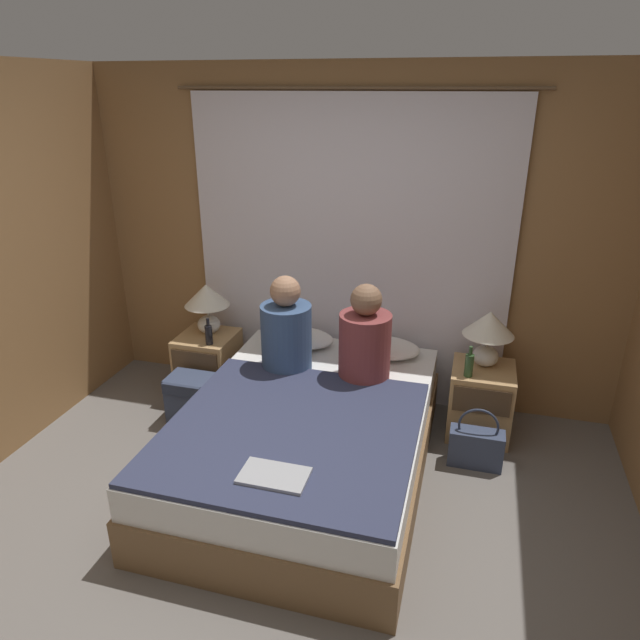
{
  "coord_description": "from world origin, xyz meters",
  "views": [
    {
      "loc": [
        0.9,
        -2.13,
        2.34
      ],
      "look_at": [
        0.0,
        1.12,
        0.95
      ],
      "focal_mm": 32.0,
      "sensor_mm": 36.0,
      "label": 1
    }
  ],
  "objects_px": {
    "lamp_right": "(489,329)",
    "person_left_in_bed": "(286,331)",
    "lamp_left": "(207,300)",
    "handbag_on_floor": "(476,446)",
    "person_right_in_bed": "(365,340)",
    "nightstand_right": "(480,401)",
    "beer_bottle_on_left_stand": "(209,334)",
    "laptop_on_bed": "(274,476)",
    "backpack_on_floor": "(191,396)",
    "pillow_left": "(297,338)",
    "bed": "(307,439)",
    "nightstand_left": "(209,364)",
    "pillow_right": "(382,347)",
    "beer_bottle_on_right_stand": "(469,365)"
  },
  "relations": [
    {
      "from": "nightstand_right",
      "to": "pillow_right",
      "type": "height_order",
      "value": "pillow_right"
    },
    {
      "from": "pillow_right",
      "to": "person_left_in_bed",
      "type": "relative_size",
      "value": 0.83
    },
    {
      "from": "pillow_right",
      "to": "beer_bottle_on_left_stand",
      "type": "distance_m",
      "value": 1.3
    },
    {
      "from": "nightstand_right",
      "to": "laptop_on_bed",
      "type": "bearing_deg",
      "value": -123.35
    },
    {
      "from": "lamp_left",
      "to": "lamp_right",
      "type": "distance_m",
      "value": 2.11
    },
    {
      "from": "person_left_in_bed",
      "to": "backpack_on_floor",
      "type": "xyz_separation_m",
      "value": [
        -0.73,
        -0.09,
        -0.57
      ]
    },
    {
      "from": "nightstand_left",
      "to": "beer_bottle_on_right_stand",
      "type": "relative_size",
      "value": 2.35
    },
    {
      "from": "lamp_left",
      "to": "lamp_right",
      "type": "relative_size",
      "value": 1.0
    },
    {
      "from": "handbag_on_floor",
      "to": "beer_bottle_on_right_stand",
      "type": "bearing_deg",
      "value": 110.09
    },
    {
      "from": "person_right_in_bed",
      "to": "lamp_left",
      "type": "bearing_deg",
      "value": 164.29
    },
    {
      "from": "beer_bottle_on_right_stand",
      "to": "backpack_on_floor",
      "type": "distance_m",
      "value": 2.02
    },
    {
      "from": "laptop_on_bed",
      "to": "lamp_left",
      "type": "bearing_deg",
      "value": 125.23
    },
    {
      "from": "laptop_on_bed",
      "to": "backpack_on_floor",
      "type": "distance_m",
      "value": 1.58
    },
    {
      "from": "lamp_left",
      "to": "beer_bottle_on_right_stand",
      "type": "bearing_deg",
      "value": -5.59
    },
    {
      "from": "lamp_right",
      "to": "person_left_in_bed",
      "type": "xyz_separation_m",
      "value": [
        -1.34,
        -0.37,
        -0.01
      ]
    },
    {
      "from": "person_right_in_bed",
      "to": "laptop_on_bed",
      "type": "xyz_separation_m",
      "value": [
        -0.21,
        -1.21,
        -0.24
      ]
    },
    {
      "from": "bed",
      "to": "person_left_in_bed",
      "type": "relative_size",
      "value": 3.11
    },
    {
      "from": "bed",
      "to": "backpack_on_floor",
      "type": "bearing_deg",
      "value": 159.85
    },
    {
      "from": "nightstand_right",
      "to": "pillow_left",
      "type": "bearing_deg",
      "value": 177.33
    },
    {
      "from": "pillow_left",
      "to": "handbag_on_floor",
      "type": "xyz_separation_m",
      "value": [
        1.37,
        -0.47,
        -0.41
      ]
    },
    {
      "from": "person_left_in_bed",
      "to": "laptop_on_bed",
      "type": "distance_m",
      "value": 1.27
    },
    {
      "from": "lamp_left",
      "to": "nightstand_right",
      "type": "bearing_deg",
      "value": -1.62
    },
    {
      "from": "bed",
      "to": "beer_bottle_on_right_stand",
      "type": "height_order",
      "value": "beer_bottle_on_right_stand"
    },
    {
      "from": "nightstand_right",
      "to": "handbag_on_floor",
      "type": "xyz_separation_m",
      "value": [
        -0.01,
        -0.4,
        -0.12
      ]
    },
    {
      "from": "nightstand_left",
      "to": "lamp_left",
      "type": "bearing_deg",
      "value": 90.0
    },
    {
      "from": "lamp_left",
      "to": "person_right_in_bed",
      "type": "xyz_separation_m",
      "value": [
        1.33,
        -0.37,
        -0.02
      ]
    },
    {
      "from": "lamp_left",
      "to": "backpack_on_floor",
      "type": "height_order",
      "value": "lamp_left"
    },
    {
      "from": "bed",
      "to": "lamp_right",
      "type": "xyz_separation_m",
      "value": [
        1.06,
        0.83,
        0.54
      ]
    },
    {
      "from": "person_left_in_bed",
      "to": "pillow_left",
      "type": "bearing_deg",
      "value": 96.73
    },
    {
      "from": "nightstand_right",
      "to": "handbag_on_floor",
      "type": "bearing_deg",
      "value": -91.11
    },
    {
      "from": "beer_bottle_on_left_stand",
      "to": "handbag_on_floor",
      "type": "bearing_deg",
      "value": -7.54
    },
    {
      "from": "bed",
      "to": "beer_bottle_on_right_stand",
      "type": "bearing_deg",
      "value": 33.67
    },
    {
      "from": "laptop_on_bed",
      "to": "backpack_on_floor",
      "type": "bearing_deg",
      "value": 133.67
    },
    {
      "from": "beer_bottle_on_left_stand",
      "to": "beer_bottle_on_right_stand",
      "type": "xyz_separation_m",
      "value": [
        1.91,
        0.0,
        0.0
      ]
    },
    {
      "from": "nightstand_right",
      "to": "pillow_left",
      "type": "distance_m",
      "value": 1.41
    },
    {
      "from": "pillow_left",
      "to": "beer_bottle_on_left_stand",
      "type": "bearing_deg",
      "value": -162.48
    },
    {
      "from": "laptop_on_bed",
      "to": "pillow_right",
      "type": "bearing_deg",
      "value": 80.41
    },
    {
      "from": "backpack_on_floor",
      "to": "pillow_left",
      "type": "bearing_deg",
      "value": 34.13
    },
    {
      "from": "lamp_left",
      "to": "backpack_on_floor",
      "type": "relative_size",
      "value": 1.13
    },
    {
      "from": "person_right_in_bed",
      "to": "beer_bottle_on_left_stand",
      "type": "distance_m",
      "value": 1.26
    },
    {
      "from": "nightstand_left",
      "to": "pillow_left",
      "type": "relative_size",
      "value": 0.92
    },
    {
      "from": "person_right_in_bed",
      "to": "nightstand_left",
      "type": "bearing_deg",
      "value": 166.72
    },
    {
      "from": "lamp_left",
      "to": "handbag_on_floor",
      "type": "bearing_deg",
      "value": -12.39
    },
    {
      "from": "lamp_right",
      "to": "person_right_in_bed",
      "type": "relative_size",
      "value": 0.6
    },
    {
      "from": "lamp_right",
      "to": "person_right_in_bed",
      "type": "distance_m",
      "value": 0.87
    },
    {
      "from": "bed",
      "to": "person_left_in_bed",
      "type": "height_order",
      "value": "person_left_in_bed"
    },
    {
      "from": "person_right_in_bed",
      "to": "laptop_on_bed",
      "type": "distance_m",
      "value": 1.25
    },
    {
      "from": "pillow_left",
      "to": "person_left_in_bed",
      "type": "relative_size",
      "value": 0.83
    },
    {
      "from": "lamp_right",
      "to": "person_left_in_bed",
      "type": "height_order",
      "value": "person_left_in_bed"
    },
    {
      "from": "nightstand_left",
      "to": "pillow_right",
      "type": "distance_m",
      "value": 1.41
    }
  ]
}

